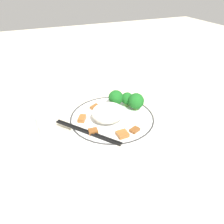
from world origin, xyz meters
TOP-DOWN VIEW (x-y plane):
  - ground_plane at (0.00, 0.00)m, footprint 3.00×3.00m
  - plate at (0.00, 0.00)m, footprint 0.27×0.27m
  - rice_mound at (-0.02, -0.01)m, footprint 0.10×0.09m
  - broccoli_back_left at (0.09, 0.01)m, footprint 0.05×0.05m
  - broccoli_back_center at (0.08, 0.05)m, footprint 0.04×0.04m
  - broccoli_back_right at (0.04, 0.06)m, footprint 0.05×0.05m
  - meat_near_front at (-0.01, -0.10)m, footprint 0.03×0.03m
  - meat_near_left at (-0.03, 0.07)m, footprint 0.04×0.04m
  - meat_near_right at (-0.09, 0.02)m, footprint 0.03×0.04m
  - meat_near_back at (-0.08, -0.05)m, footprint 0.03×0.03m
  - meat_on_rice_edge at (0.01, 0.01)m, footprint 0.04×0.04m
  - meat_mid_left at (0.03, -0.09)m, footprint 0.03×0.03m
  - chopsticks at (-0.10, -0.05)m, footprint 0.15×0.18m
  - drinking_glass at (-0.25, -0.01)m, footprint 0.06×0.06m

SIDE VIEW (x-z plane):
  - ground_plane at x=0.00m, z-range 0.00..0.00m
  - plate at x=0.00m, z-range 0.00..0.02m
  - chopsticks at x=-0.10m, z-range 0.02..0.02m
  - meat_mid_left at x=0.03m, z-range 0.02..0.02m
  - meat_near_left at x=-0.03m, z-range 0.02..0.02m
  - meat_on_rice_edge at x=0.01m, z-range 0.02..0.03m
  - meat_near_back at x=-0.08m, z-range 0.02..0.03m
  - meat_near_front at x=-0.01m, z-range 0.02..0.03m
  - meat_near_right at x=-0.09m, z-range 0.02..0.03m
  - broccoli_back_center at x=0.08m, z-range 0.02..0.07m
  - rice_mound at x=-0.02m, z-range 0.02..0.07m
  - drinking_glass at x=-0.25m, z-range 0.00..0.09m
  - broccoli_back_left at x=0.09m, z-range 0.02..0.08m
  - broccoli_back_right at x=0.04m, z-range 0.02..0.08m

